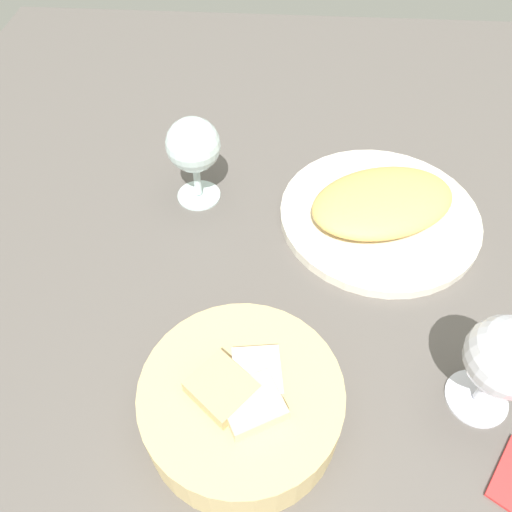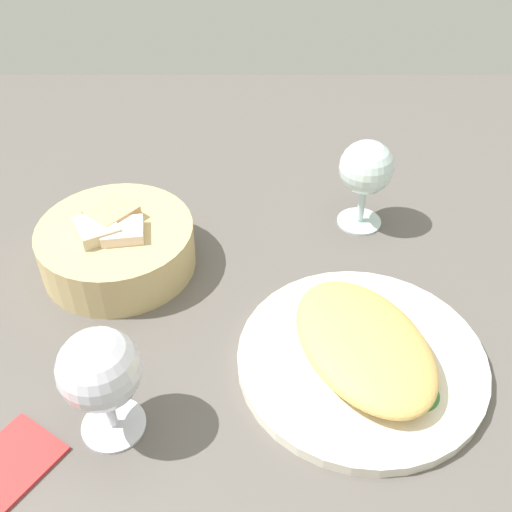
{
  "view_description": "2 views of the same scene",
  "coord_description": "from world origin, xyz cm",
  "px_view_note": "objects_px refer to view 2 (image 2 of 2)",
  "views": [
    {
      "loc": [
        10.15,
        40.85,
        50.15
      ],
      "look_at": [
        12.77,
        2.02,
        3.84
      ],
      "focal_mm": 35.44,
      "sensor_mm": 36.0,
      "label": 1
    },
    {
      "loc": [
        -46.44,
        2.48,
        53.21
      ],
      "look_at": [
        8.82,
        2.58,
        5.06
      ],
      "focal_mm": 43.04,
      "sensor_mm": 36.0,
      "label": 2
    }
  ],
  "objects_px": {
    "folded_napkin": "(0,472)",
    "wine_glass_near": "(366,171)",
    "plate": "(361,360)",
    "bread_basket": "(117,245)",
    "wine_glass_far": "(100,373)"
  },
  "relations": [
    {
      "from": "plate",
      "to": "folded_napkin",
      "type": "xyz_separation_m",
      "value": [
        -0.13,
        0.35,
        -0.0
      ]
    },
    {
      "from": "folded_napkin",
      "to": "wine_glass_near",
      "type": "bearing_deg",
      "value": 168.95
    },
    {
      "from": "plate",
      "to": "wine_glass_near",
      "type": "height_order",
      "value": "wine_glass_near"
    },
    {
      "from": "wine_glass_near",
      "to": "wine_glass_far",
      "type": "relative_size",
      "value": 0.99
    },
    {
      "from": "wine_glass_near",
      "to": "folded_napkin",
      "type": "relative_size",
      "value": 1.16
    },
    {
      "from": "wine_glass_near",
      "to": "bread_basket",
      "type": "bearing_deg",
      "value": 105.66
    },
    {
      "from": "wine_glass_far",
      "to": "plate",
      "type": "bearing_deg",
      "value": -72.91
    },
    {
      "from": "folded_napkin",
      "to": "wine_glass_far",
      "type": "bearing_deg",
      "value": 152.3
    },
    {
      "from": "bread_basket",
      "to": "folded_napkin",
      "type": "height_order",
      "value": "bread_basket"
    },
    {
      "from": "plate",
      "to": "wine_glass_far",
      "type": "relative_size",
      "value": 2.11
    },
    {
      "from": "wine_glass_far",
      "to": "wine_glass_near",
      "type": "bearing_deg",
      "value": -40.8
    },
    {
      "from": "bread_basket",
      "to": "wine_glass_near",
      "type": "relative_size",
      "value": 1.53
    },
    {
      "from": "wine_glass_near",
      "to": "wine_glass_far",
      "type": "distance_m",
      "value": 0.44
    },
    {
      "from": "plate",
      "to": "bread_basket",
      "type": "height_order",
      "value": "bread_basket"
    },
    {
      "from": "plate",
      "to": "bread_basket",
      "type": "bearing_deg",
      "value": 60.77
    }
  ]
}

